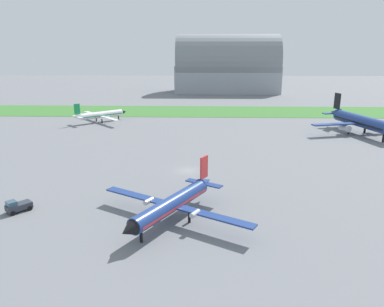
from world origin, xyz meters
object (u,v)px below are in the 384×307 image
object	(u,v)px
airplane_foreground_turboprop	(173,203)
pushback_tug_near_gate	(18,206)
airplane_taxiing_turboprop	(100,115)
airplane_parked_jet_far	(360,121)

from	to	relation	value
airplane_foreground_turboprop	pushback_tug_near_gate	size ratio (longest dim) A/B	5.80
airplane_taxiing_turboprop	airplane_parked_jet_far	world-z (taller)	airplane_parked_jet_far
airplane_taxiing_turboprop	pushback_tug_near_gate	distance (m)	72.52
airplane_taxiing_turboprop	airplane_foreground_turboprop	world-z (taller)	airplane_foreground_turboprop
pushback_tug_near_gate	airplane_taxiing_turboprop	bearing A→B (deg)	-132.15
airplane_foreground_turboprop	airplane_parked_jet_far	xyz separation A→B (m)	(50.30, 58.12, 1.13)
airplane_taxiing_turboprop	pushback_tug_near_gate	size ratio (longest dim) A/B	4.78
airplane_foreground_turboprop	pushback_tug_near_gate	world-z (taller)	airplane_foreground_turboprop
airplane_parked_jet_far	pushback_tug_near_gate	distance (m)	93.07
airplane_taxiing_turboprop	airplane_parked_jet_far	xyz separation A→B (m)	(81.66, -16.26, 1.28)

